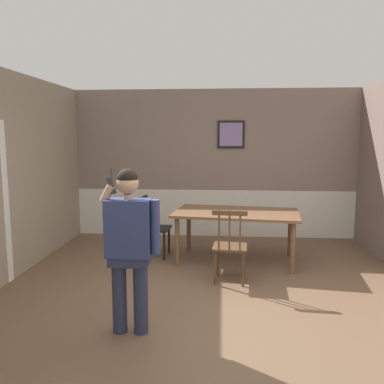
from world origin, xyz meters
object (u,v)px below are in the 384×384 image
(dining_table, at_px, (236,217))
(chair_by_doorway, at_px, (153,227))
(person_figure, at_px, (130,241))
(chair_near_window, at_px, (230,246))

(dining_table, bearing_deg, chair_by_doorway, 172.99)
(chair_by_doorway, xyz_separation_m, person_figure, (0.21, -2.47, 0.44))
(chair_near_window, height_order, chair_by_doorway, chair_near_window)
(dining_table, xyz_separation_m, chair_near_window, (-0.11, -0.89, -0.20))
(dining_table, bearing_deg, person_figure, -115.18)
(dining_table, height_order, chair_near_window, chair_near_window)
(chair_by_doorway, bearing_deg, person_figure, 9.45)
(person_figure, bearing_deg, chair_near_window, -124.79)
(dining_table, xyz_separation_m, person_figure, (-1.09, -2.31, 0.23))
(chair_near_window, relative_size, chair_by_doorway, 1.03)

